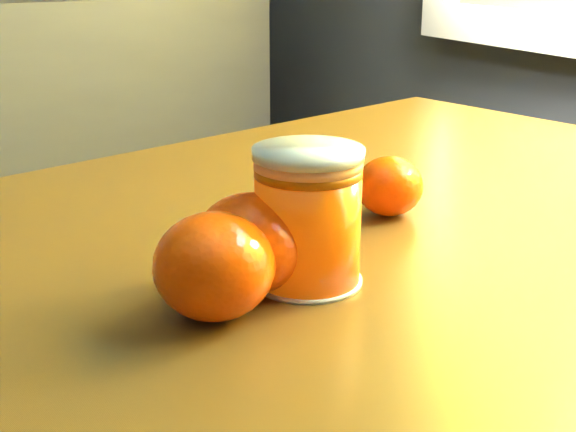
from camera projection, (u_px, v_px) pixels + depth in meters
table at (345, 378)px, 0.62m from camera, size 1.18×0.94×0.79m
juice_glass at (308, 218)px, 0.52m from camera, size 0.07×0.07×0.09m
orange_front at (251, 243)px, 0.52m from camera, size 0.08×0.08×0.07m
orange_back at (389, 186)px, 0.66m from camera, size 0.06×0.06×0.05m
orange_extra at (214, 266)px, 0.48m from camera, size 0.09×0.09×0.07m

